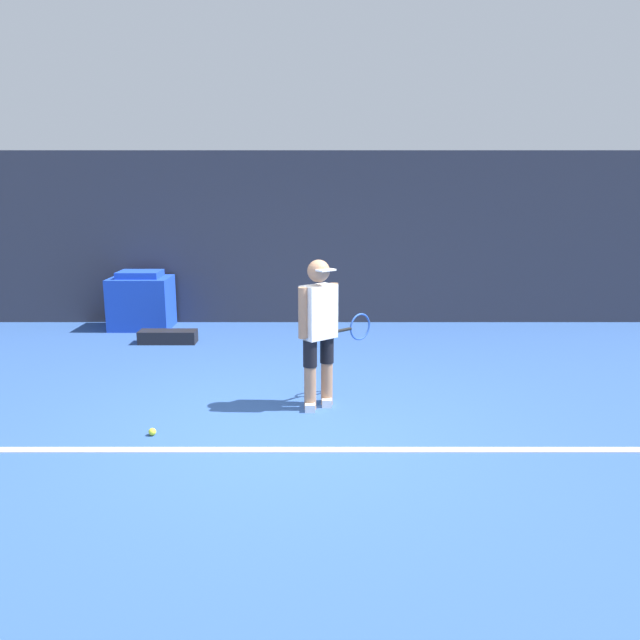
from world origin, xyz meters
name	(u,v)px	position (x,y,z in m)	size (l,w,h in m)	color
ground_plane	(283,430)	(0.00, 0.00, 0.00)	(24.00, 24.00, 0.00)	#2D5193
back_wall	(300,238)	(0.00, 4.68, 1.37)	(24.00, 0.10, 2.73)	#383842
court_baseline	(280,450)	(0.00, -0.45, 0.01)	(21.60, 0.10, 0.01)	white
tennis_player	(321,327)	(0.35, 0.64, 0.82)	(0.75, 0.66, 1.49)	#A37556
tennis_ball	(154,432)	(-1.15, -0.12, 0.03)	(0.07, 0.07, 0.07)	#D1E533
covered_chair	(143,301)	(-2.44, 4.22, 0.43)	(0.92, 0.71, 0.90)	blue
equipment_bag	(169,337)	(-1.81, 3.25, 0.09)	(0.81, 0.28, 0.18)	black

